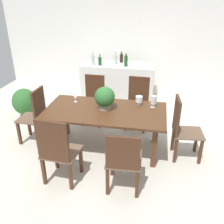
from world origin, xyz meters
The scene contains 20 objects.
ground_plane centered at (0.00, 0.00, 0.00)m, with size 7.04×7.04×0.00m, color beige.
back_wall centered at (0.00, 2.60, 1.30)m, with size 6.40×0.10×2.60m, color white.
dining_table centered at (0.00, -0.10, 0.64)m, with size 1.97×1.01×0.73m.
chair_far_right centered at (0.45, 0.87, 0.54)m, with size 0.47×0.48×0.99m.
chair_near_right centered at (0.45, -1.07, 0.52)m, with size 0.48×0.49×0.93m.
chair_foot_end centered at (1.24, -0.11, 0.56)m, with size 0.49×0.45×1.04m.
chair_far_left centered at (-0.44, 0.86, 0.54)m, with size 0.45×0.43×0.98m.
chair_head_end centered at (-1.25, -0.11, 0.55)m, with size 0.44×0.43×1.02m.
chair_near_left centered at (-0.45, -1.08, 0.57)m, with size 0.51×0.49×1.05m.
flower_centerpiece centered at (-0.02, -0.05, 0.93)m, with size 0.33×0.33×0.38m.
crystal_vase_left centered at (0.52, 0.22, 0.83)m, with size 0.12×0.12×0.15m.
crystal_vase_center_near centered at (0.76, 0.16, 0.86)m, with size 0.10×0.10×0.20m.
wine_glass centered at (-0.58, 0.14, 0.85)m, with size 0.06×0.06×0.16m.
kitchen_counter centered at (-0.12, 1.90, 0.48)m, with size 1.69×0.66×0.96m, color silver.
wine_bottle_dark centered at (-0.51, 1.76, 1.05)m, with size 0.08×0.08×0.25m.
wine_bottle_clear centered at (-0.07, 2.09, 1.06)m, with size 0.08×0.08×0.25m.
wine_bottle_amber centered at (-0.67, 1.73, 1.07)m, with size 0.08×0.08×0.28m.
wine_bottle_tall centered at (-0.18, 1.88, 1.07)m, with size 0.08×0.08×0.28m.
wine_bottle_green centered at (0.08, 1.78, 1.08)m, with size 0.08×0.08×0.29m.
potted_plant_floor centered at (-1.94, 0.75, 0.35)m, with size 0.51×0.51×0.64m.
Camera 1 is at (0.78, -3.66, 2.48)m, focal length 39.81 mm.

